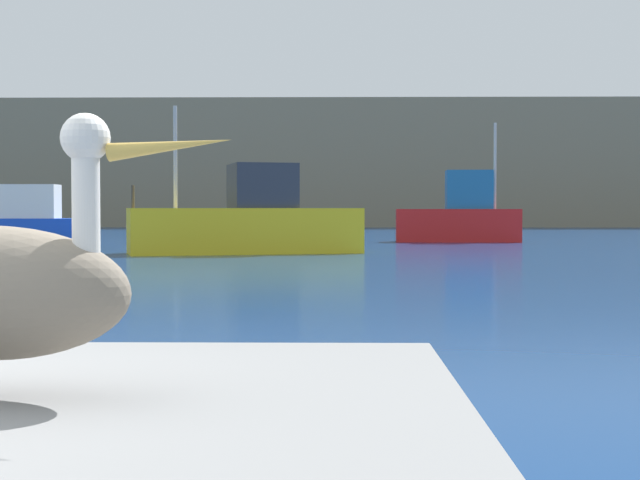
{
  "coord_description": "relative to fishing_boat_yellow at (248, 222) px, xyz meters",
  "views": [
    {
      "loc": [
        2.36,
        -2.89,
        1.4
      ],
      "look_at": [
        2.02,
        18.58,
        0.7
      ],
      "focal_mm": 53.51,
      "sensor_mm": 36.0,
      "label": 1
    }
  ],
  "objects": [
    {
      "name": "fishing_boat_red",
      "position": [
        8.1,
        10.5,
        0.11
      ],
      "size": [
        5.27,
        1.79,
        5.05
      ],
      "rotation": [
        0.0,
        0.0,
        -0.04
      ],
      "color": "red",
      "rests_on": "ground"
    },
    {
      "name": "fishing_boat_yellow",
      "position": [
        0.0,
        0.0,
        0.0
      ],
      "size": [
        7.57,
        4.16,
        4.59
      ],
      "rotation": [
        0.0,
        0.0,
        3.41
      ],
      "color": "yellow",
      "rests_on": "ground"
    },
    {
      "name": "hillside_backdrop",
      "position": [
        0.4,
        48.65,
        3.94
      ],
      "size": [
        140.0,
        13.19,
        9.85
      ],
      "primitive_type": "cube",
      "color": "#7F755B",
      "rests_on": "ground"
    },
    {
      "name": "fishing_boat_blue",
      "position": [
        -9.69,
        7.15,
        -0.14
      ],
      "size": [
        5.58,
        1.61,
        4.13
      ],
      "rotation": [
        0.0,
        0.0,
        3.16
      ],
      "color": "blue",
      "rests_on": "ground"
    }
  ]
}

